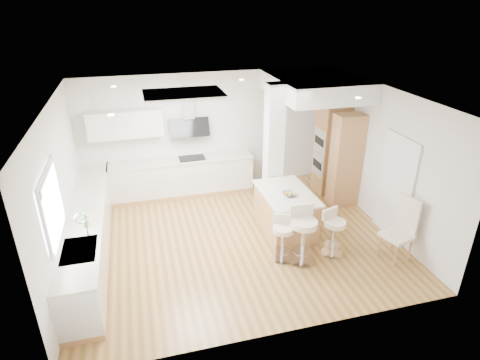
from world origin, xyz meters
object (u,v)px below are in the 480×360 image
object	(u,v)px
peninsula	(285,212)
bar_stool_a	(283,236)
bar_stool_c	(333,230)
bar_stool_b	(303,232)
dining_chair	(402,227)

from	to	relation	value
peninsula	bar_stool_a	world-z (taller)	peninsula
bar_stool_a	bar_stool_c	size ratio (longest dim) A/B	0.97
bar_stool_b	dining_chair	size ratio (longest dim) A/B	0.90
bar_stool_a	peninsula	bearing A→B (deg)	81.60
bar_stool_b	bar_stool_a	bearing A→B (deg)	158.10
bar_stool_a	bar_stool_c	distance (m)	0.94
bar_stool_c	dining_chair	xyz separation A→B (m)	(1.12, -0.40, 0.14)
peninsula	bar_stool_c	bearing A→B (deg)	-61.11
bar_stool_a	bar_stool_c	xyz separation A→B (m)	(0.94, -0.08, 0.01)
bar_stool_a	dining_chair	world-z (taller)	dining_chair
peninsula	bar_stool_c	size ratio (longest dim) A/B	1.63
peninsula	bar_stool_b	bearing A→B (deg)	-94.96
peninsula	dining_chair	distance (m)	2.17
bar_stool_b	peninsula	bearing A→B (deg)	89.44
peninsula	bar_stool_c	distance (m)	1.12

